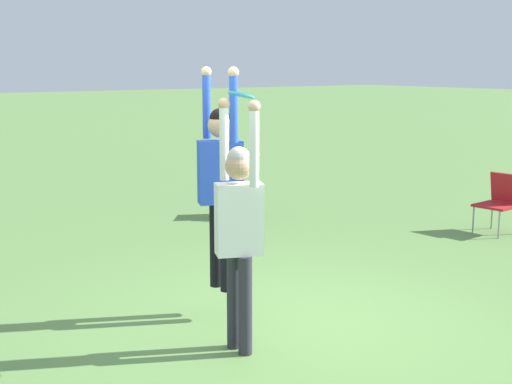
{
  "coord_description": "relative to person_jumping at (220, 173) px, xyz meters",
  "views": [
    {
      "loc": [
        5.12,
        -4.05,
        2.46
      ],
      "look_at": [
        -0.15,
        -0.25,
        1.3
      ],
      "focal_mm": 50.0,
      "sensor_mm": 36.0,
      "label": 1
    }
  ],
  "objects": [
    {
      "name": "camping_chair_1",
      "position": [
        -0.59,
        5.32,
        -0.92
      ],
      "size": [
        0.57,
        0.61,
        0.88
      ],
      "rotation": [
        0.0,
        0.0,
        3.23
      ],
      "color": "gray",
      "rests_on": "ground_plane"
    },
    {
      "name": "camping_chair_3",
      "position": [
        -3.73,
        2.93,
        -0.94
      ],
      "size": [
        0.67,
        0.76,
        0.88
      ],
      "rotation": [
        0.0,
        0.0,
        2.47
      ],
      "color": "gray",
      "rests_on": "ground_plane"
    },
    {
      "name": "person_jumping",
      "position": [
        0.0,
        0.0,
        0.0
      ],
      "size": [
        0.57,
        0.47,
        2.16
      ],
      "rotation": [
        0.0,
        0.0,
        1.17
      ],
      "color": "black",
      "rests_on": "ground_plane"
    },
    {
      "name": "person_defending",
      "position": [
        0.83,
        -0.35,
        -0.27
      ],
      "size": [
        0.55,
        0.44,
        2.19
      ],
      "rotation": [
        0.0,
        0.0,
        -1.97
      ],
      "color": "#2D2D38",
      "rests_on": "ground_plane"
    },
    {
      "name": "ground_plane",
      "position": [
        0.57,
        0.38,
        -1.44
      ],
      "size": [
        120.0,
        120.0,
        0.0
      ],
      "primitive_type": "plane",
      "color": "#608C47"
    },
    {
      "name": "frisbee",
      "position": [
        0.63,
        -0.19,
        0.77
      ],
      "size": [
        0.23,
        0.23,
        0.07
      ],
      "color": "#2D9EDB"
    }
  ]
}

